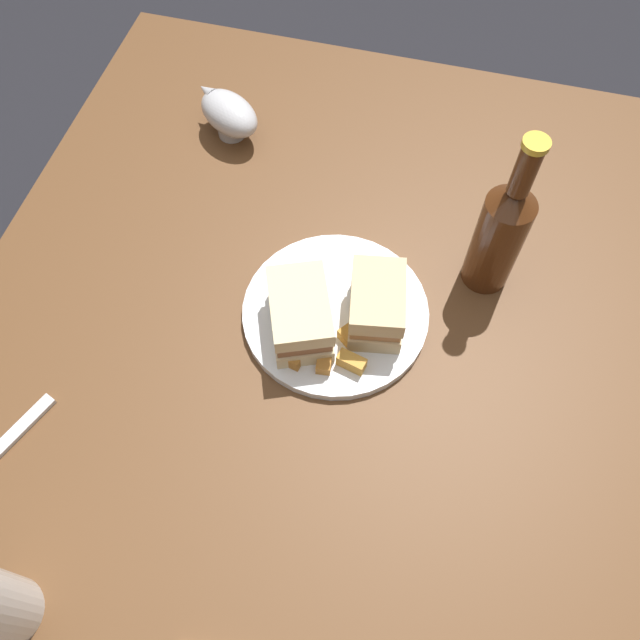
% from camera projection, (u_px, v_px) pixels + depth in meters
% --- Properties ---
extents(ground_plane, '(6.00, 6.00, 0.00)m').
position_uv_depth(ground_plane, '(311.00, 491.00, 1.49)').
color(ground_plane, black).
extents(dining_table, '(1.18, 0.94, 0.73)m').
position_uv_depth(dining_table, '(309.00, 439.00, 1.17)').
color(dining_table, brown).
rests_on(dining_table, ground).
extents(plate, '(0.25, 0.25, 0.01)m').
position_uv_depth(plate, '(335.00, 313.00, 0.87)').
color(plate, white).
rests_on(plate, dining_table).
extents(sandwich_half_left, '(0.13, 0.11, 0.07)m').
position_uv_depth(sandwich_half_left, '(300.00, 314.00, 0.82)').
color(sandwich_half_left, beige).
rests_on(sandwich_half_left, plate).
extents(sandwich_half_right, '(0.11, 0.08, 0.07)m').
position_uv_depth(sandwich_half_right, '(377.00, 305.00, 0.82)').
color(sandwich_half_right, '#CCB284').
rests_on(sandwich_half_right, plate).
extents(potato_wedge_front, '(0.02, 0.04, 0.02)m').
position_uv_depth(potato_wedge_front, '(351.00, 362.00, 0.81)').
color(potato_wedge_front, gold).
rests_on(potato_wedge_front, plate).
extents(potato_wedge_middle, '(0.04, 0.02, 0.02)m').
position_uv_depth(potato_wedge_middle, '(325.00, 358.00, 0.82)').
color(potato_wedge_middle, '#AD702D').
rests_on(potato_wedge_middle, plate).
extents(potato_wedge_back, '(0.05, 0.04, 0.02)m').
position_uv_depth(potato_wedge_back, '(356.00, 330.00, 0.83)').
color(potato_wedge_back, gold).
rests_on(potato_wedge_back, plate).
extents(potato_wedge_left_edge, '(0.05, 0.03, 0.02)m').
position_uv_depth(potato_wedge_left_edge, '(299.00, 349.00, 0.82)').
color(potato_wedge_left_edge, '#AD702D').
rests_on(potato_wedge_left_edge, plate).
extents(gravy_boat, '(0.11, 0.13, 0.07)m').
position_uv_depth(gravy_boat, '(229.00, 113.00, 1.00)').
color(gravy_boat, '#B7B7BC').
rests_on(gravy_boat, dining_table).
extents(cider_bottle, '(0.06, 0.06, 0.26)m').
position_uv_depth(cider_bottle, '(501.00, 232.00, 0.82)').
color(cider_bottle, '#47230F').
rests_on(cider_bottle, dining_table).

